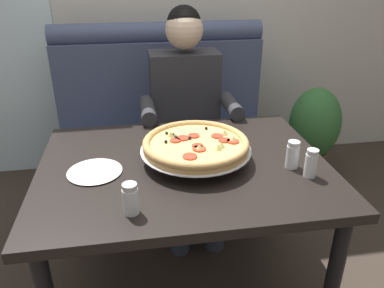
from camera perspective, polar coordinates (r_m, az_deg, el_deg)
The scene contains 9 objects.
booth_bench at distance 2.53m, azimuth -4.14°, elevation 0.55°, with size 1.39×0.78×1.13m.
dining_table at distance 1.61m, azimuth -1.20°, elevation -5.63°, with size 1.19×0.91×0.72m.
diner_main at distance 2.18m, azimuth -0.75°, elevation 5.20°, with size 0.54×0.64×1.27m.
pizza at distance 1.56m, azimuth 0.61°, elevation -0.11°, with size 0.46×0.46×0.11m.
shaker_oregano at distance 1.52m, azimuth 17.56°, elevation -3.05°, with size 0.05×0.05×0.11m.
shaker_pepper_flakes at distance 1.57m, azimuth 14.97°, elevation -1.82°, with size 0.05×0.05×0.11m.
shaker_parmesan at distance 1.27m, azimuth -9.27°, elevation -8.49°, with size 0.05×0.05×0.11m.
plate_near_left at distance 1.55m, azimuth -14.54°, elevation -3.86°, with size 0.22×0.22×0.02m.
potted_plant at distance 2.85m, azimuth 17.95°, elevation 2.02°, with size 0.36×0.36×0.70m.
Camera 1 is at (-0.19, -1.36, 1.48)m, focal length 35.21 mm.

